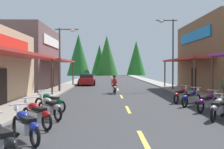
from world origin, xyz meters
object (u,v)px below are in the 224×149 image
object	(u,v)px
streetlamp_right	(170,45)
motorcycle_parked_right_5	(191,97)
rider_cruising_lead	(114,86)
motorcycle_parked_right_4	(208,102)
pedestrian_waiting	(224,88)
motorcycle_parked_left_1	(25,125)
motorcycle_parked_left_4	(50,102)
streetlamp_left	(63,50)
parked_car_curbside	(87,80)
motorcycle_parked_right_6	(181,95)
motorcycle_parked_left_3	(50,107)
motorcycle_parked_right_3	(218,108)
motorcycle_parked_left_2	(36,114)

from	to	relation	value
streetlamp_right	motorcycle_parked_right_5	size ratio (longest dim) A/B	4.23
streetlamp_right	rider_cruising_lead	bearing A→B (deg)	-151.81
motorcycle_parked_right_4	pedestrian_waiting	xyz separation A→B (m)	(2.37, 3.45, 0.41)
motorcycle_parked_left_1	motorcycle_parked_left_4	size ratio (longest dim) A/B	0.98
streetlamp_left	parked_car_curbside	xyz separation A→B (m)	(1.28, 9.90, -2.99)
motorcycle_parked_right_4	rider_cruising_lead	world-z (taller)	rider_cruising_lead
pedestrian_waiting	motorcycle_parked_left_1	bearing A→B (deg)	19.62
motorcycle_parked_right_4	motorcycle_parked_right_6	world-z (taller)	same
motorcycle_parked_right_4	motorcycle_parked_right_6	bearing A→B (deg)	54.45
streetlamp_right	motorcycle_parked_right_6	xyz separation A→B (m)	(-1.43, -8.73, -3.83)
motorcycle_parked_left_3	motorcycle_parked_left_4	world-z (taller)	same
streetlamp_right	pedestrian_waiting	xyz separation A→B (m)	(1.33, -8.57, -3.42)
motorcycle_parked_right_6	motorcycle_parked_left_4	bearing A→B (deg)	152.29
motorcycle_parked_left_4	pedestrian_waiting	bearing A→B (deg)	-126.43
motorcycle_parked_right_3	parked_car_curbside	world-z (taller)	parked_car_curbside
motorcycle_parked_right_3	streetlamp_left	bearing A→B (deg)	71.00
motorcycle_parked_right_4	parked_car_curbside	xyz separation A→B (m)	(-7.43, 20.00, 0.20)
motorcycle_parked_left_2	motorcycle_parked_left_4	world-z (taller)	same
pedestrian_waiting	rider_cruising_lead	bearing A→B (deg)	-62.33
pedestrian_waiting	parked_car_curbside	distance (m)	19.24
pedestrian_waiting	motorcycle_parked_right_3	bearing A→B (deg)	41.50
streetlamp_right	motorcycle_parked_right_6	world-z (taller)	streetlamp_right
motorcycle_parked_left_3	motorcycle_parked_right_5	bearing A→B (deg)	-102.91
motorcycle_parked_right_6	rider_cruising_lead	xyz separation A→B (m)	(-3.92, 5.87, 0.17)
motorcycle_parked_right_4	rider_cruising_lead	size ratio (longest dim) A/B	0.77
motorcycle_parked_left_1	motorcycle_parked_left_2	world-z (taller)	same
motorcycle_parked_right_3	pedestrian_waiting	size ratio (longest dim) A/B	1.14
motorcycle_parked_left_3	streetlamp_right	bearing A→B (deg)	-70.29
motorcycle_parked_right_5	rider_cruising_lead	bearing A→B (deg)	74.21
motorcycle_parked_right_5	pedestrian_waiting	world-z (taller)	pedestrian_waiting
motorcycle_parked_right_5	rider_cruising_lead	size ratio (longest dim) A/B	0.74
motorcycle_parked_right_3	pedestrian_waiting	distance (m)	6.07
motorcycle_parked_right_3	streetlamp_right	bearing A→B (deg)	30.63
motorcycle_parked_left_3	rider_cruising_lead	distance (m)	11.20
motorcycle_parked_left_2	motorcycle_parked_left_3	world-z (taller)	same
streetlamp_right	motorcycle_parked_right_3	xyz separation A→B (m)	(-1.40, -13.98, -3.83)
motorcycle_parked_left_2	motorcycle_parked_left_3	distance (m)	1.63
motorcycle_parked_left_4	parked_car_curbside	size ratio (longest dim) A/B	0.42
streetlamp_right	rider_cruising_lead	size ratio (longest dim) A/B	3.14
streetlamp_right	motorcycle_parked_right_4	world-z (taller)	streetlamp_right
streetlamp_left	rider_cruising_lead	size ratio (longest dim) A/B	2.60
streetlamp_left	motorcycle_parked_left_2	xyz separation A→B (m)	(1.26, -13.35, -3.19)
motorcycle_parked_right_3	motorcycle_parked_left_1	xyz separation A→B (m)	(-6.92, -3.09, 0.00)
motorcycle_parked_right_3	motorcycle_parked_left_2	size ratio (longest dim) A/B	1.09
rider_cruising_lead	motorcycle_parked_left_3	bearing A→B (deg)	161.55
motorcycle_parked_right_4	motorcycle_parked_right_3	bearing A→B (deg)	-142.53
streetlamp_left	pedestrian_waiting	world-z (taller)	streetlamp_left
streetlamp_left	motorcycle_parked_right_6	xyz separation A→B (m)	(8.32, -6.82, -3.19)
motorcycle_parked_right_5	motorcycle_parked_right_6	world-z (taller)	same
motorcycle_parked_right_3	motorcycle_parked_right_6	bearing A→B (deg)	36.65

